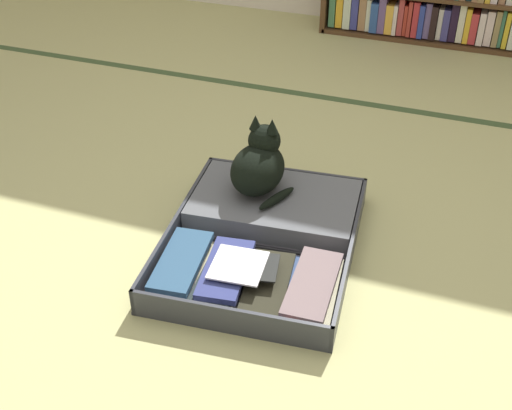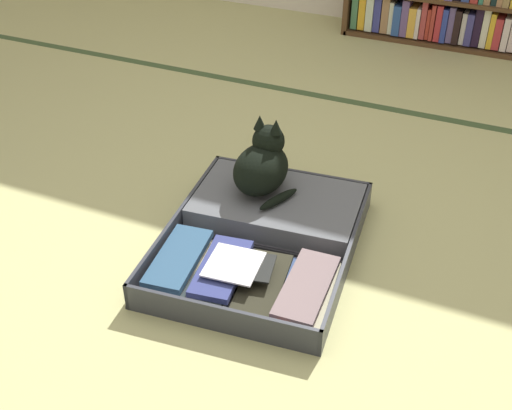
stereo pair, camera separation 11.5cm
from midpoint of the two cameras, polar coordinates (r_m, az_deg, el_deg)
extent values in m
plane|color=tan|center=(2.19, -1.31, -5.37)|extent=(10.00, 10.00, 0.00)
cube|color=#3C522E|center=(3.23, 6.97, 8.96)|extent=(4.80, 0.05, 0.00)
cube|color=#4F351E|center=(4.05, 15.53, 13.73)|extent=(1.44, 0.26, 0.02)
cube|color=#467C52|center=(4.11, 6.17, 16.97)|extent=(0.04, 0.22, 0.21)
cube|color=gold|center=(4.11, 6.78, 16.84)|extent=(0.04, 0.22, 0.20)
cube|color=silver|center=(4.09, 7.41, 16.74)|extent=(0.04, 0.22, 0.20)
cube|color=#3A3E8E|center=(4.09, 8.06, 16.68)|extent=(0.04, 0.22, 0.20)
cube|color=#A17750|center=(4.07, 8.72, 16.61)|extent=(0.04, 0.22, 0.21)
cube|color=beige|center=(4.07, 9.20, 16.35)|extent=(0.02, 0.22, 0.18)
cube|color=#2C5198|center=(4.06, 9.67, 16.14)|extent=(0.04, 0.22, 0.17)
cube|color=slate|center=(4.05, 10.33, 16.30)|extent=(0.04, 0.22, 0.21)
cube|color=gold|center=(4.05, 10.92, 15.94)|extent=(0.04, 0.22, 0.17)
cube|color=silver|center=(4.04, 11.40, 15.86)|extent=(0.02, 0.22, 0.17)
cube|color=#AE3F3F|center=(4.04, 11.87, 16.10)|extent=(0.03, 0.22, 0.21)
cube|color=#B4392A|center=(4.05, 12.24, 15.80)|extent=(0.02, 0.22, 0.17)
cube|color=#AB362C|center=(4.03, 12.59, 15.89)|extent=(0.02, 0.22, 0.20)
cube|color=#BB2F34|center=(4.03, 13.07, 15.82)|extent=(0.03, 0.22, 0.20)
cube|color=#2B3C97|center=(4.02, 13.53, 15.61)|extent=(0.03, 0.22, 0.19)
cube|color=slate|center=(4.03, 14.06, 15.67)|extent=(0.03, 0.22, 0.20)
cube|color=black|center=(4.02, 14.52, 15.46)|extent=(0.03, 0.22, 0.19)
cube|color=silver|center=(4.03, 15.04, 15.34)|extent=(0.03, 0.22, 0.17)
cube|color=#3F3C80|center=(4.02, 15.51, 15.23)|extent=(0.04, 0.22, 0.18)
cube|color=black|center=(4.02, 16.15, 15.42)|extent=(0.04, 0.22, 0.22)
cube|color=beige|center=(4.01, 16.74, 15.31)|extent=(0.03, 0.22, 0.22)
cube|color=gold|center=(4.01, 17.21, 15.05)|extent=(0.03, 0.22, 0.19)
cube|color=#BC3539|center=(4.02, 17.69, 14.80)|extent=(0.04, 0.22, 0.17)
cube|color=silver|center=(4.01, 18.30, 14.72)|extent=(0.03, 0.22, 0.18)
cube|color=silver|center=(4.01, 18.90, 14.73)|extent=(0.04, 0.22, 0.19)
cube|color=#927E51|center=(4.01, 19.48, 14.63)|extent=(0.03, 0.22, 0.20)
cube|color=#3B755A|center=(4.01, 19.87, 14.62)|extent=(0.02, 0.22, 0.20)
cube|color=gold|center=(4.00, 20.23, 14.46)|extent=(0.03, 0.22, 0.20)
cube|color=#32353D|center=(2.10, -2.43, -7.27)|extent=(0.65, 0.45, 0.01)
cube|color=#32353D|center=(1.94, -4.08, -10.03)|extent=(0.61, 0.07, 0.10)
cube|color=#32353D|center=(2.16, -10.17, -4.97)|extent=(0.05, 0.39, 0.10)
cube|color=#32353D|center=(2.02, 5.82, -7.79)|extent=(0.05, 0.39, 0.10)
cube|color=#4E4C55|center=(2.09, -2.43, -7.07)|extent=(0.62, 0.42, 0.01)
cube|color=#32353D|center=(2.39, 0.24, -1.08)|extent=(0.65, 0.45, 0.01)
cube|color=#32353D|center=(2.52, 1.31, 2.22)|extent=(0.61, 0.07, 0.10)
cube|color=#32353D|center=(2.44, -6.61, 0.80)|extent=(0.05, 0.39, 0.10)
cube|color=#32353D|center=(2.33, 7.45, -1.31)|extent=(0.05, 0.39, 0.10)
cube|color=#4E4C55|center=(2.39, 0.24, -0.88)|extent=(0.62, 0.42, 0.01)
cylinder|color=black|center=(2.23, -1.00, -3.74)|extent=(0.59, 0.07, 0.02)
cube|color=tan|center=(2.14, -7.94, -5.95)|extent=(0.18, 0.35, 0.01)
cube|color=silver|center=(2.14, -8.19, -5.44)|extent=(0.17, 0.32, 0.02)
cube|color=#2F5273|center=(2.13, -8.06, -4.87)|extent=(0.17, 0.32, 0.02)
cube|color=silver|center=(2.10, -4.51, -6.62)|extent=(0.17, 0.33, 0.01)
cube|color=#242D2D|center=(2.10, -4.53, -6.11)|extent=(0.15, 0.31, 0.02)
cube|color=navy|center=(2.08, -4.23, -5.62)|extent=(0.17, 0.31, 0.02)
cube|color=#364D7A|center=(2.07, -0.39, -7.28)|extent=(0.16, 0.34, 0.02)
cube|color=#2C2B1E|center=(2.06, -0.60, -6.82)|extent=(0.17, 0.32, 0.01)
cube|color=#393E6B|center=(2.05, 3.34, -7.82)|extent=(0.17, 0.35, 0.01)
cube|color=#B3AD89|center=(2.03, 3.55, -7.64)|extent=(0.16, 0.34, 0.02)
cube|color=slate|center=(2.03, 3.33, -6.93)|extent=(0.15, 0.33, 0.02)
cube|color=white|center=(2.06, -3.16, -5.27)|extent=(0.18, 0.18, 0.01)
cube|color=black|center=(2.06, -2.08, -5.33)|extent=(0.20, 0.17, 0.01)
cube|color=#595D62|center=(2.36, 0.24, -0.12)|extent=(0.61, 0.41, 0.09)
torus|color=white|center=(2.35, 0.37, 0.80)|extent=(0.08, 0.08, 0.01)
cylinder|color=black|center=(2.55, -2.45, 2.59)|extent=(0.02, 0.02, 0.09)
cylinder|color=black|center=(2.48, 5.04, 1.53)|extent=(0.02, 0.02, 0.09)
cube|color=#EF3734|center=(1.90, 1.08, -10.56)|extent=(0.03, 0.00, 0.02)
cube|color=white|center=(1.96, -6.74, -9.13)|extent=(0.04, 0.01, 0.02)
ellipsoid|color=black|center=(2.32, -1.28, 3.09)|extent=(0.21, 0.26, 0.18)
ellipsoid|color=black|center=(2.39, -0.55, 3.05)|extent=(0.13, 0.10, 0.10)
sphere|color=black|center=(2.32, -0.70, 5.58)|extent=(0.12, 0.12, 0.12)
cone|color=black|center=(2.27, -0.05, 6.87)|extent=(0.04, 0.04, 0.05)
cone|color=black|center=(2.29, -1.49, 7.20)|extent=(0.04, 0.04, 0.05)
sphere|color=gold|center=(2.34, 0.29, 6.14)|extent=(0.02, 0.02, 0.02)
sphere|color=gold|center=(2.36, -0.63, 6.36)|extent=(0.02, 0.02, 0.02)
ellipsoid|color=black|center=(2.30, 0.38, 0.56)|extent=(0.10, 0.18, 0.03)
camera|label=1|loc=(0.06, -91.50, -1.07)|focal=46.03mm
camera|label=2|loc=(0.06, 88.50, 1.07)|focal=46.03mm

